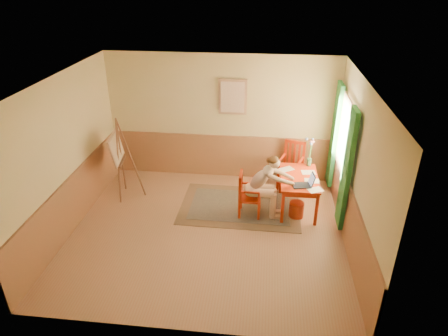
# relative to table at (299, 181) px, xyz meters

# --- Properties ---
(room) EXTENTS (5.04, 4.54, 2.84)m
(room) POSITION_rel_table_xyz_m (-1.68, -0.98, 0.77)
(room) COLOR tan
(room) RESTS_ON ground
(wainscot) EXTENTS (5.00, 4.50, 1.00)m
(wainscot) POSITION_rel_table_xyz_m (-1.68, -0.18, -0.13)
(wainscot) COLOR #9A6641
(wainscot) RESTS_ON room
(window) EXTENTS (0.12, 2.01, 2.20)m
(window) POSITION_rel_table_xyz_m (0.74, 0.12, 0.71)
(window) COLOR white
(window) RESTS_ON room
(wall_portrait) EXTENTS (0.60, 0.05, 0.76)m
(wall_portrait) POSITION_rel_table_xyz_m (-1.43, 1.23, 1.27)
(wall_portrait) COLOR tan
(wall_portrait) RESTS_ON room
(rug) EXTENTS (2.41, 1.62, 0.02)m
(rug) POSITION_rel_table_xyz_m (-1.14, -0.06, -0.62)
(rug) COLOR #8C7251
(rug) RESTS_ON room
(table) EXTENTS (0.73, 1.21, 0.72)m
(table) POSITION_rel_table_xyz_m (0.00, 0.00, 0.00)
(table) COLOR red
(table) RESTS_ON room
(chair_left) EXTENTS (0.42, 0.40, 0.90)m
(chair_left) POSITION_rel_table_xyz_m (-0.98, -0.33, -0.18)
(chair_left) COLOR red
(chair_left) RESTS_ON room
(chair_back) EXTENTS (0.59, 0.60, 1.04)m
(chair_back) POSITION_rel_table_xyz_m (-0.10, 0.89, -0.11)
(chair_back) COLOR red
(chair_back) RESTS_ON room
(figure) EXTENTS (0.95, 0.41, 1.29)m
(figure) POSITION_rel_table_xyz_m (-0.68, -0.33, 0.08)
(figure) COLOR beige
(figure) RESTS_ON room
(laptop) EXTENTS (0.43, 0.31, 0.24)m
(laptop) POSITION_rel_table_xyz_m (0.08, -0.34, 0.14)
(laptop) COLOR #1E2338
(laptop) RESTS_ON table
(papers) EXTENTS (0.83, 1.09, 0.00)m
(papers) POSITION_rel_table_xyz_m (0.11, -0.03, 0.09)
(papers) COLOR white
(papers) RESTS_ON table
(vase) EXTENTS (0.21, 0.30, 0.59)m
(vase) POSITION_rel_table_xyz_m (0.22, 0.54, 0.36)
(vase) COLOR #3F724C
(vase) RESTS_ON table
(wastebasket) EXTENTS (0.33, 0.33, 0.31)m
(wastebasket) POSITION_rel_table_xyz_m (-0.02, -0.30, -0.48)
(wastebasket) COLOR #A83413
(wastebasket) RESTS_ON room
(easel) EXTENTS (0.63, 0.78, 1.75)m
(easel) POSITION_rel_table_xyz_m (-3.64, 0.10, 0.40)
(easel) COLOR brown
(easel) RESTS_ON room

